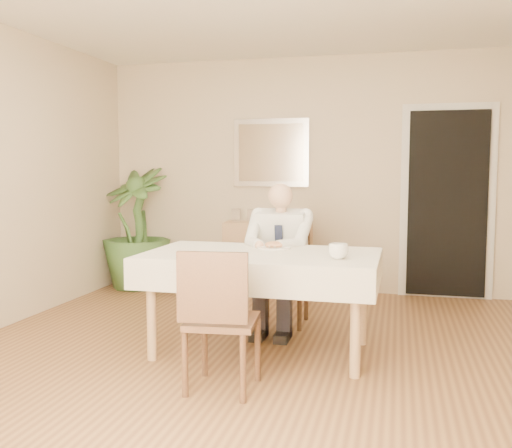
% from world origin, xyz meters
% --- Properties ---
extents(room, '(5.00, 5.02, 2.60)m').
position_xyz_m(room, '(0.00, 0.00, 1.30)').
color(room, brown).
rests_on(room, ground).
extents(window, '(1.34, 0.04, 1.44)m').
position_xyz_m(window, '(0.00, -2.47, 1.45)').
color(window, beige).
rests_on(window, room).
extents(doorway, '(0.96, 0.07, 2.10)m').
position_xyz_m(doorway, '(1.55, 2.46, 1.00)').
color(doorway, beige).
rests_on(doorway, ground).
extents(mirror, '(0.86, 0.04, 0.76)m').
position_xyz_m(mirror, '(-0.35, 2.47, 1.55)').
color(mirror, silver).
rests_on(mirror, room).
extents(dining_table, '(1.72, 1.03, 0.75)m').
position_xyz_m(dining_table, '(0.08, 0.21, 0.67)').
color(dining_table, '#A87A53').
rests_on(dining_table, ground).
extents(chair_far, '(0.48, 0.48, 0.90)m').
position_xyz_m(chair_far, '(0.08, 1.10, 0.51)').
color(chair_far, '#432815').
rests_on(chair_far, ground).
extents(chair_near, '(0.46, 0.46, 0.89)m').
position_xyz_m(chair_near, '(0.01, -0.63, 0.50)').
color(chair_near, '#432815').
rests_on(chair_near, ground).
extents(seated_man, '(0.48, 0.72, 1.24)m').
position_xyz_m(seated_man, '(0.08, 0.81, 0.69)').
color(seated_man, silver).
rests_on(seated_man, ground).
extents(plate, '(0.26, 0.26, 0.02)m').
position_xyz_m(plate, '(0.12, 0.43, 0.76)').
color(plate, white).
rests_on(plate, dining_table).
extents(food, '(0.14, 0.14, 0.06)m').
position_xyz_m(food, '(0.12, 0.43, 0.78)').
color(food, '#976341').
rests_on(food, dining_table).
extents(knife, '(0.01, 0.13, 0.01)m').
position_xyz_m(knife, '(0.16, 0.37, 0.78)').
color(knife, silver).
rests_on(knife, dining_table).
extents(fork, '(0.01, 0.13, 0.01)m').
position_xyz_m(fork, '(0.08, 0.37, 0.78)').
color(fork, silver).
rests_on(fork, dining_table).
extents(coffee_mug, '(0.14, 0.14, 0.11)m').
position_xyz_m(coffee_mug, '(0.66, 0.05, 0.81)').
color(coffee_mug, white).
rests_on(coffee_mug, dining_table).
extents(sideboard, '(0.99, 0.39, 0.78)m').
position_xyz_m(sideboard, '(-0.35, 2.32, 0.39)').
color(sideboard, '#A87A53').
rests_on(sideboard, ground).
extents(photo_frame_left, '(0.10, 0.02, 0.14)m').
position_xyz_m(photo_frame_left, '(-0.75, 2.39, 0.85)').
color(photo_frame_left, silver).
rests_on(photo_frame_left, sideboard).
extents(photo_frame_center, '(0.10, 0.02, 0.14)m').
position_xyz_m(photo_frame_center, '(-0.55, 2.35, 0.85)').
color(photo_frame_center, silver).
rests_on(photo_frame_center, sideboard).
extents(photo_frame_right, '(0.10, 0.02, 0.14)m').
position_xyz_m(photo_frame_right, '(-0.24, 2.35, 0.85)').
color(photo_frame_right, silver).
rests_on(photo_frame_right, sideboard).
extents(potted_palm, '(1.01, 1.01, 1.38)m').
position_xyz_m(potted_palm, '(-1.87, 2.15, 0.69)').
color(potted_palm, '#2F4E20').
rests_on(potted_palm, ground).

